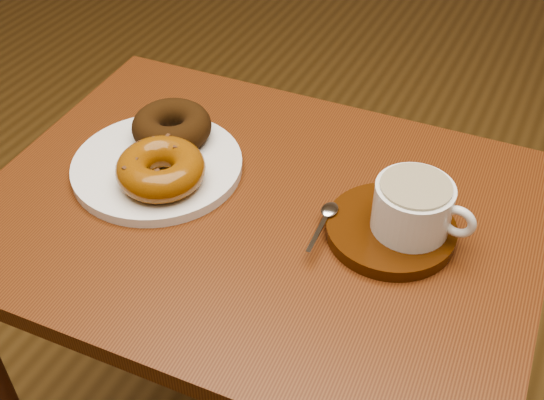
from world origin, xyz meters
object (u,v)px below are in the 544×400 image
at_px(donut_plate, 157,166).
at_px(saucer, 391,229).
at_px(coffee_cup, 414,207).
at_px(cafe_table, 260,263).

height_order(donut_plate, saucer, saucer).
distance_m(saucer, coffee_cup, 0.05).
bearing_deg(cafe_table, saucer, 6.05).
xyz_separation_m(cafe_table, coffee_cup, (0.20, 0.03, 0.16)).
bearing_deg(saucer, coffee_cup, 14.77).
bearing_deg(cafe_table, donut_plate, 175.02).
distance_m(cafe_table, donut_plate, 0.20).
relative_size(saucer, coffee_cup, 1.28).
distance_m(donut_plate, saucer, 0.34).
relative_size(cafe_table, saucer, 4.64).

